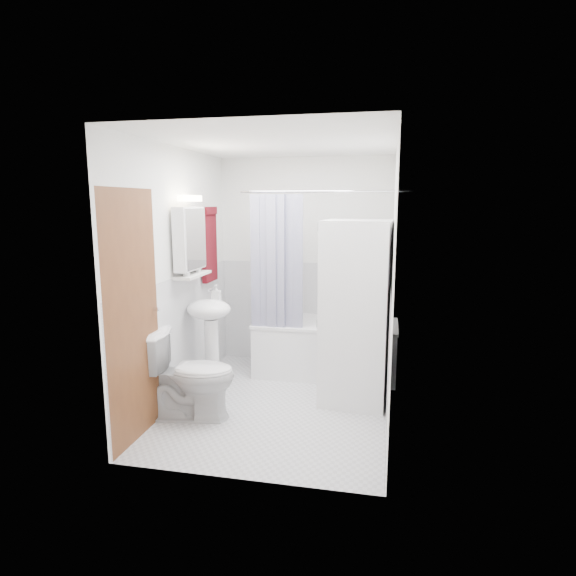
% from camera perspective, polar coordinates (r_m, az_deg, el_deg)
% --- Properties ---
extents(floor, '(2.60, 2.60, 0.00)m').
position_cam_1_polar(floor, '(4.71, -0.91, -13.54)').
color(floor, silver).
rests_on(floor, ground).
extents(room_walls, '(2.60, 2.60, 2.60)m').
position_cam_1_polar(room_walls, '(4.34, -0.96, 4.76)').
color(room_walls, white).
rests_on(room_walls, ground).
extents(wainscot, '(1.98, 2.58, 2.58)m').
position_cam_1_polar(wainscot, '(4.78, -0.15, -5.55)').
color(wainscot, white).
rests_on(wainscot, ground).
extents(door, '(0.05, 2.00, 2.00)m').
position_cam_1_polar(door, '(4.22, -15.32, -2.43)').
color(door, brown).
rests_on(door, ground).
extents(bathtub, '(1.55, 0.73, 0.59)m').
position_cam_1_polar(bathtub, '(5.40, 4.51, -6.77)').
color(bathtub, white).
rests_on(bathtub, ground).
extents(tub_spout, '(0.04, 0.12, 0.04)m').
position_cam_1_polar(tub_spout, '(5.57, 7.07, -0.12)').
color(tub_spout, silver).
rests_on(tub_spout, room_walls).
extents(curtain_rod, '(1.73, 0.02, 0.02)m').
position_cam_1_polar(curtain_rod, '(4.87, 4.31, 11.36)').
color(curtain_rod, silver).
rests_on(curtain_rod, room_walls).
extents(shower_curtain, '(0.55, 0.02, 1.45)m').
position_cam_1_polar(shower_curtain, '(5.00, -1.38, 2.73)').
color(shower_curtain, '#141446').
rests_on(shower_curtain, curtain_rod).
extents(sink, '(0.44, 0.37, 1.04)m').
position_cam_1_polar(sink, '(4.85, -9.25, -4.21)').
color(sink, white).
rests_on(sink, ground).
extents(medicine_cabinet, '(0.13, 0.50, 0.71)m').
position_cam_1_polar(medicine_cabinet, '(4.71, -11.55, 5.94)').
color(medicine_cabinet, white).
rests_on(medicine_cabinet, room_walls).
extents(shelf, '(0.18, 0.54, 0.02)m').
position_cam_1_polar(shelf, '(4.74, -11.23, 1.53)').
color(shelf, silver).
rests_on(shelf, room_walls).
extents(shower_caddy, '(0.22, 0.06, 0.02)m').
position_cam_1_polar(shower_caddy, '(5.52, 7.64, 2.29)').
color(shower_caddy, silver).
rests_on(shower_caddy, room_walls).
extents(towel, '(0.07, 0.34, 0.82)m').
position_cam_1_polar(towel, '(5.27, -9.31, 5.27)').
color(towel, '#530A0B').
rests_on(towel, room_walls).
extents(washer_dryer, '(0.67, 0.66, 1.73)m').
position_cam_1_polar(washer_dryer, '(4.58, 8.04, -2.91)').
color(washer_dryer, white).
rests_on(washer_dryer, ground).
extents(toilet, '(0.85, 0.55, 0.78)m').
position_cam_1_polar(toilet, '(4.39, -11.56, -10.05)').
color(toilet, white).
rests_on(toilet, ground).
extents(soap_pump, '(0.08, 0.17, 0.08)m').
position_cam_1_polar(soap_pump, '(4.86, -8.48, -1.19)').
color(soap_pump, gray).
rests_on(soap_pump, sink).
extents(shelf_bottle, '(0.07, 0.18, 0.07)m').
position_cam_1_polar(shelf_bottle, '(4.60, -11.98, 1.85)').
color(shelf_bottle, gray).
rests_on(shelf_bottle, shelf).
extents(shelf_cup, '(0.10, 0.09, 0.10)m').
position_cam_1_polar(shelf_cup, '(4.84, -10.70, 2.48)').
color(shelf_cup, gray).
rests_on(shelf_cup, shelf).
extents(shampoo_a, '(0.13, 0.17, 0.13)m').
position_cam_1_polar(shampoo_a, '(5.53, 5.45, 3.14)').
color(shampoo_a, gray).
rests_on(shampoo_a, shower_caddy).
extents(shampoo_b, '(0.08, 0.21, 0.08)m').
position_cam_1_polar(shampoo_b, '(5.52, 6.69, 2.84)').
color(shampoo_b, '#252995').
rests_on(shampoo_b, shower_caddy).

